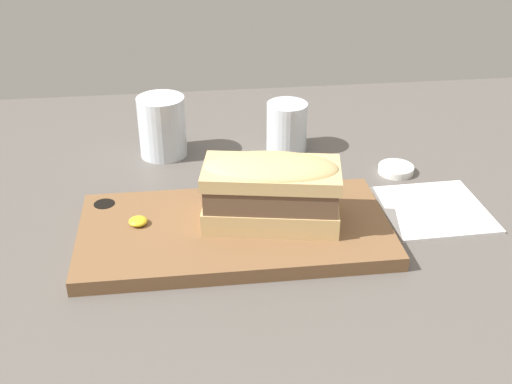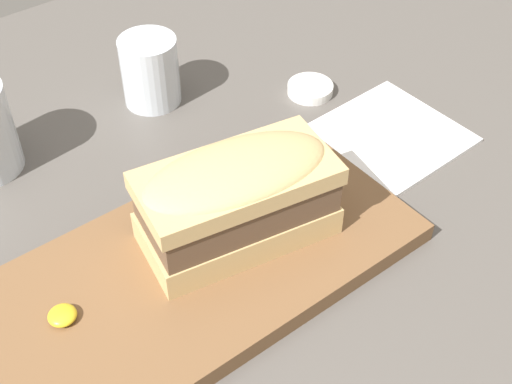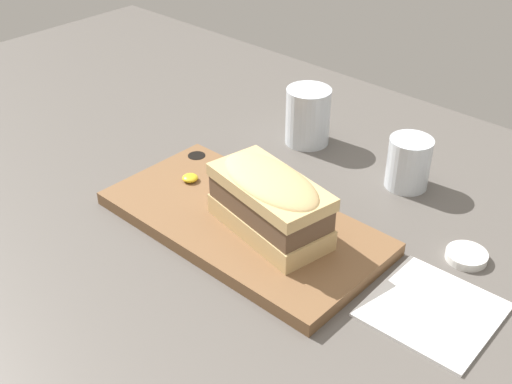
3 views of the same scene
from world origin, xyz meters
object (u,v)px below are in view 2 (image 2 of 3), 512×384
at_px(wine_glass, 150,73).
at_px(condiment_dish, 310,89).
at_px(serving_board, 197,267).
at_px(napkin, 391,135).
at_px(sandwich, 237,196).

xyz_separation_m(wine_glass, condiment_dish, (0.15, -0.10, -0.03)).
distance_m(serving_board, napkin, 0.28).
xyz_separation_m(serving_board, napkin, (0.28, 0.03, -0.01)).
bearing_deg(serving_board, napkin, 6.46).
bearing_deg(wine_glass, napkin, -51.90).
bearing_deg(serving_board, condiment_dish, 29.25).
bearing_deg(condiment_dish, serving_board, -150.75).
bearing_deg(napkin, sandwich, -172.76).
xyz_separation_m(serving_board, wine_glass, (0.11, 0.25, 0.03)).
height_order(sandwich, condiment_dish, sandwich).
relative_size(sandwich, condiment_dish, 3.40).
bearing_deg(condiment_dish, sandwich, -145.97).
height_order(serving_board, wine_glass, wine_glass).
height_order(sandwich, wine_glass, sandwich).
xyz_separation_m(sandwich, napkin, (0.23, 0.03, -0.07)).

